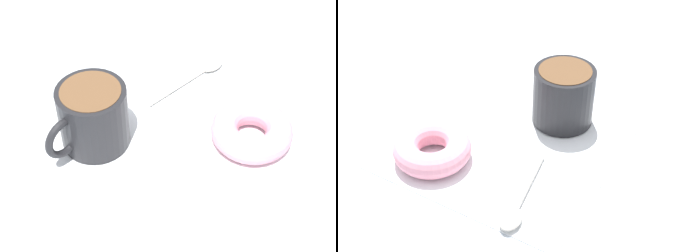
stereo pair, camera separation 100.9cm
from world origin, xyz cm
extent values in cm
cube|color=#B2BCC6|center=(0.00, 0.00, -1.00)|extent=(120.00, 120.00, 2.00)
cube|color=white|center=(0.27, -2.51, 0.15)|extent=(30.13, 30.13, 0.30)
cylinder|color=black|center=(-6.84, 2.39, 4.20)|extent=(8.13, 8.13, 7.79)
cylinder|color=brown|center=(-6.84, 2.39, 7.89)|extent=(6.93, 6.93, 0.60)
torus|color=black|center=(-11.24, 1.43, 4.20)|extent=(5.33, 2.00, 5.26)
torus|color=pink|center=(8.01, -8.75, 1.90)|extent=(9.74, 9.74, 3.21)
ellipsoid|color=#B7B2A8|center=(13.06, 4.67, 0.75)|extent=(3.85, 2.79, 0.90)
cylinder|color=#B7B2A8|center=(6.83, 3.96, 0.58)|extent=(10.46, 1.75, 0.56)
camera|label=1|loc=(-27.52, -39.92, 49.71)|focal=60.00mm
camera|label=2|loc=(50.86, 23.56, 46.62)|focal=60.00mm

